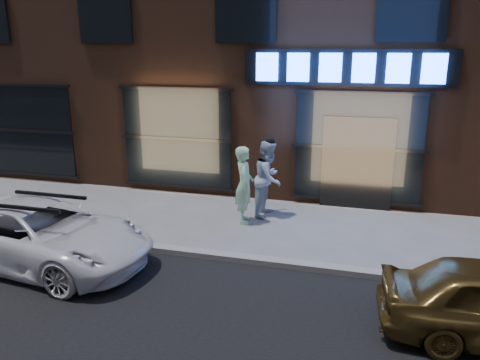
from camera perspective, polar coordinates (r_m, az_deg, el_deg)
name	(u,v)px	position (r m, az deg, el deg)	size (l,w,h in m)	color
ground	(346,274)	(9.12, 12.80, -11.07)	(90.00, 90.00, 0.00)	slate
curb	(346,271)	(9.10, 12.82, -10.74)	(60.00, 0.25, 0.12)	gray
storefront_building	(370,13)	(16.20, 15.52, 19.07)	(30.20, 8.28, 10.30)	#54301E
man_bowtie	(244,185)	(11.11, 0.52, -0.59)	(0.68, 0.45, 1.86)	#C2FFCF
man_cap	(269,178)	(11.62, 3.51, 0.22)	(0.93, 0.72, 1.91)	silver
white_suv	(41,234)	(9.83, -23.13, -6.07)	(2.05, 4.44, 1.23)	white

